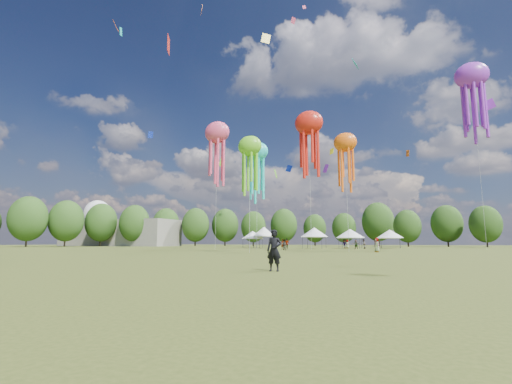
% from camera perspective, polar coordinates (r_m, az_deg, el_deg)
% --- Properties ---
extents(ground, '(300.00, 300.00, 0.00)m').
position_cam_1_polar(ground, '(21.12, -16.46, -10.96)').
color(ground, '#384416').
rests_on(ground, ground).
extents(observer_main, '(0.65, 0.44, 1.74)m').
position_cam_1_polar(observer_main, '(15.14, 2.93, -9.27)').
color(observer_main, black).
rests_on(observer_main, ground).
extents(spectator_near, '(0.97, 0.89, 1.59)m').
position_cam_1_polar(spectator_near, '(55.15, 4.57, -8.42)').
color(spectator_near, gray).
rests_on(spectator_near, ground).
extents(spectators_far, '(17.12, 30.69, 1.81)m').
position_cam_1_polar(spectators_far, '(65.70, 13.48, -8.09)').
color(spectators_far, gray).
rests_on(spectators_far, ground).
extents(festival_tents, '(32.15, 10.56, 4.45)m').
position_cam_1_polar(festival_tents, '(72.60, 9.15, -6.50)').
color(festival_tents, '#47474C').
rests_on(festival_tents, ground).
extents(show_kites, '(47.01, 31.46, 31.42)m').
position_cam_1_polar(show_kites, '(62.01, 11.49, 9.56)').
color(show_kites, '#1ADDD6').
rests_on(show_kites, ground).
extents(small_kites, '(75.18, 57.96, 45.36)m').
position_cam_1_polar(small_kites, '(66.97, 7.35, 17.91)').
color(small_kites, '#1ADDD6').
rests_on(small_kites, ground).
extents(treeline, '(201.57, 95.24, 13.43)m').
position_cam_1_polar(treeline, '(80.89, 10.72, -4.10)').
color(treeline, '#38281C').
rests_on(treeline, ground).
extents(hangar, '(40.00, 12.00, 8.00)m').
position_cam_1_polar(hangar, '(122.85, -21.12, -6.18)').
color(hangar, gray).
rests_on(hangar, ground).
extents(radome, '(9.00, 9.00, 16.00)m').
position_cam_1_polar(radome, '(138.73, -24.03, -3.70)').
color(radome, white).
rests_on(radome, ground).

